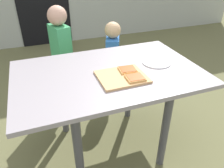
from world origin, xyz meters
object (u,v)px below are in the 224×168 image
object	(u,v)px
pizza_slice_far_right	(128,69)
child_right	(113,56)
dining_table	(108,83)
child_left	(62,51)
cutting_board	(122,77)
plate_white_right	(156,62)
pizza_slice_near_right	(135,78)

from	to	relation	value
pizza_slice_far_right	child_right	xyz separation A→B (m)	(0.20, 0.84, -0.27)
child_right	dining_table	bearing A→B (deg)	-112.78
pizza_slice_far_right	child_left	xyz separation A→B (m)	(-0.35, 0.86, -0.14)
dining_table	cutting_board	distance (m)	0.17
cutting_board	plate_white_right	distance (m)	0.37
child_left	cutting_board	bearing A→B (deg)	-72.87
pizza_slice_far_right	child_left	size ratio (longest dim) A/B	0.12
cutting_board	child_left	xyz separation A→B (m)	(-0.28, 0.92, -0.12)
pizza_slice_near_right	plate_white_right	bearing A→B (deg)	35.19
dining_table	cutting_board	size ratio (longest dim) A/B	4.13
cutting_board	child_right	distance (m)	0.97
pizza_slice_far_right	child_right	world-z (taller)	child_right
pizza_slice_far_right	plate_white_right	size ratio (longest dim) A/B	0.59
pizza_slice_near_right	plate_white_right	distance (m)	0.35
dining_table	cutting_board	xyz separation A→B (m)	(0.06, -0.12, 0.11)
plate_white_right	child_left	distance (m)	1.02
pizza_slice_near_right	child_left	xyz separation A→B (m)	(-0.35, 0.99, -0.14)
pizza_slice_near_right	child_left	bearing A→B (deg)	109.58
pizza_slice_near_right	child_right	distance (m)	1.03
cutting_board	pizza_slice_far_right	size ratio (longest dim) A/B	2.50
dining_table	pizza_slice_far_right	distance (m)	0.19
dining_table	pizza_slice_far_right	xyz separation A→B (m)	(0.13, -0.06, 0.12)
dining_table	child_right	bearing A→B (deg)	67.22
pizza_slice_far_right	child_left	bearing A→B (deg)	112.29
plate_white_right	child_right	world-z (taller)	child_right
plate_white_right	cutting_board	bearing A→B (deg)	-159.82
child_left	dining_table	bearing A→B (deg)	-74.17
pizza_slice_near_right	child_left	distance (m)	1.06
cutting_board	child_right	bearing A→B (deg)	73.35
dining_table	child_left	world-z (taller)	child_left
cutting_board	pizza_slice_near_right	world-z (taller)	pizza_slice_near_right
pizza_slice_near_right	child_right	bearing A→B (deg)	78.32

